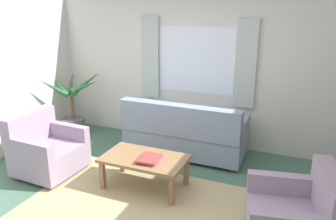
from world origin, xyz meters
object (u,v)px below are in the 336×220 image
object	(u,v)px
armchair_left	(46,150)
armchair_right	(296,220)
book_stack_on_table	(150,159)
potted_plant	(73,109)
coffee_table	(145,161)
couch	(184,134)

from	to	relation	value
armchair_left	armchair_right	size ratio (longest dim) A/B	0.89
book_stack_on_table	potted_plant	size ratio (longest dim) A/B	0.27
potted_plant	armchair_right	bearing A→B (deg)	-23.44
coffee_table	potted_plant	distance (m)	2.43
book_stack_on_table	potted_plant	world-z (taller)	potted_plant
coffee_table	book_stack_on_table	bearing A→B (deg)	-32.77
armchair_right	couch	bearing A→B (deg)	-144.35
couch	potted_plant	xyz separation A→B (m)	(-2.23, 0.08, 0.11)
book_stack_on_table	armchair_left	bearing A→B (deg)	-176.41
couch	armchair_right	xyz separation A→B (m)	(1.76, -1.65, -0.01)
couch	armchair_left	world-z (taller)	couch
potted_plant	couch	bearing A→B (deg)	-2.07
armchair_left	potted_plant	size ratio (longest dim) A/B	0.71
coffee_table	armchair_right	bearing A→B (deg)	-15.07
armchair_right	book_stack_on_table	world-z (taller)	armchair_right
couch	potted_plant	world-z (taller)	potted_plant
armchair_left	potted_plant	xyz separation A→B (m)	(-0.61, 1.39, 0.12)
armchair_left	book_stack_on_table	size ratio (longest dim) A/B	2.62
armchair_right	book_stack_on_table	bearing A→B (deg)	-115.06
coffee_table	potted_plant	bearing A→B (deg)	149.82
coffee_table	book_stack_on_table	size ratio (longest dim) A/B	3.27
armchair_left	coffee_table	distance (m)	1.50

